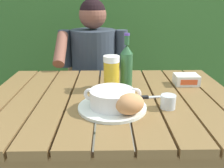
{
  "coord_description": "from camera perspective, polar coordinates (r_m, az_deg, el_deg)",
  "views": [
    {
      "loc": [
        -0.02,
        -1.02,
        1.18
      ],
      "look_at": [
        0.0,
        -0.03,
        0.83
      ],
      "focal_mm": 38.8,
      "sensor_mm": 36.0,
      "label": 1
    }
  ],
  "objects": [
    {
      "name": "butter_tub",
      "position": [
        1.31,
        17.09,
        1.02
      ],
      "size": [
        0.12,
        0.09,
        0.05
      ],
      "color": "white",
      "rests_on": "dining_table"
    },
    {
      "name": "water_glass_small",
      "position": [
        1.0,
        13.08,
        -4.07
      ],
      "size": [
        0.06,
        0.06,
        0.06
      ],
      "color": "silver",
      "rests_on": "dining_table"
    },
    {
      "name": "dining_table",
      "position": [
        1.15,
        -0.06,
        -7.84
      ],
      "size": [
        1.14,
        0.84,
        0.76
      ],
      "color": "brown",
      "rests_on": "ground_plane"
    },
    {
      "name": "beer_bottle",
      "position": [
        1.2,
        3.4,
        4.48
      ],
      "size": [
        0.06,
        0.06,
        0.27
      ],
      "color": "#2B5931",
      "rests_on": "dining_table"
    },
    {
      "name": "table_knife",
      "position": [
        1.1,
        8.38,
        -3.09
      ],
      "size": [
        0.17,
        0.04,
        0.01
      ],
      "color": "silver",
      "rests_on": "dining_table"
    },
    {
      "name": "person_eating",
      "position": [
        1.75,
        -4.43,
        3.39
      ],
      "size": [
        0.48,
        0.47,
        1.19
      ],
      "color": "#313A46",
      "rests_on": "ground_plane"
    },
    {
      "name": "chair_near_diner",
      "position": [
        2.02,
        -3.86,
        -1.89
      ],
      "size": [
        0.48,
        0.41,
        0.89
      ],
      "color": "brown",
      "rests_on": "ground_plane"
    },
    {
      "name": "soup_bowl",
      "position": [
        0.97,
        0.14,
        -3.22
      ],
      "size": [
        0.23,
        0.18,
        0.08
      ],
      "color": "white",
      "rests_on": "serving_plate"
    },
    {
      "name": "bread_roll",
      "position": [
        0.9,
        4.25,
        -4.72
      ],
      "size": [
        0.14,
        0.12,
        0.08
      ],
      "color": "tan",
      "rests_on": "serving_plate"
    },
    {
      "name": "beer_glass",
      "position": [
        1.16,
        -0.37,
        2.59
      ],
      "size": [
        0.08,
        0.08,
        0.17
      ],
      "color": "gold",
      "rests_on": "dining_table"
    },
    {
      "name": "serving_plate",
      "position": [
        0.98,
        0.14,
        -5.46
      ],
      "size": [
        0.28,
        0.28,
        0.01
      ],
      "color": "white",
      "rests_on": "dining_table"
    }
  ]
}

